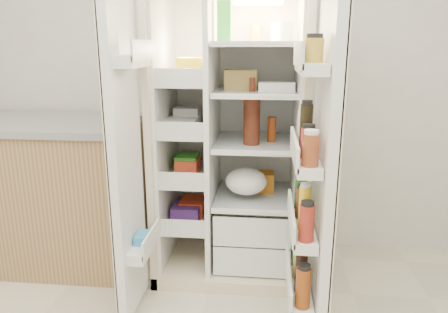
# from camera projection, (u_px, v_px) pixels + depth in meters

# --- Properties ---
(wall_back) EXTENTS (4.00, 0.02, 2.70)m
(wall_back) POSITION_uv_depth(u_px,v_px,m) (220.00, 63.00, 2.96)
(wall_back) COLOR silver
(wall_back) RESTS_ON floor
(refrigerator) EXTENTS (0.92, 0.70, 1.80)m
(refrigerator) POSITION_uv_depth(u_px,v_px,m) (234.00, 160.00, 2.77)
(refrigerator) COLOR beige
(refrigerator) RESTS_ON floor
(freezer_door) EXTENTS (0.15, 0.40, 1.72)m
(freezer_door) POSITION_uv_depth(u_px,v_px,m) (126.00, 161.00, 2.21)
(freezer_door) COLOR silver
(freezer_door) RESTS_ON floor
(fridge_door) EXTENTS (0.17, 0.58, 1.72)m
(fridge_door) POSITION_uv_depth(u_px,v_px,m) (319.00, 176.00, 2.03)
(fridge_door) COLOR silver
(fridge_door) RESTS_ON floor
(kitchen_counter) EXTENTS (1.37, 0.73, 0.99)m
(kitchen_counter) POSITION_uv_depth(u_px,v_px,m) (38.00, 191.00, 2.91)
(kitchen_counter) COLOR #A28151
(kitchen_counter) RESTS_ON floor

